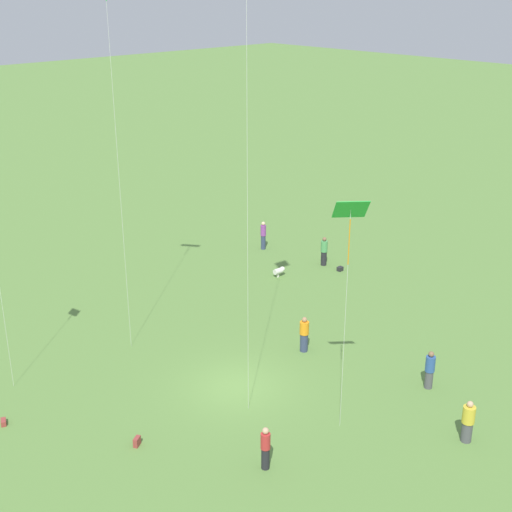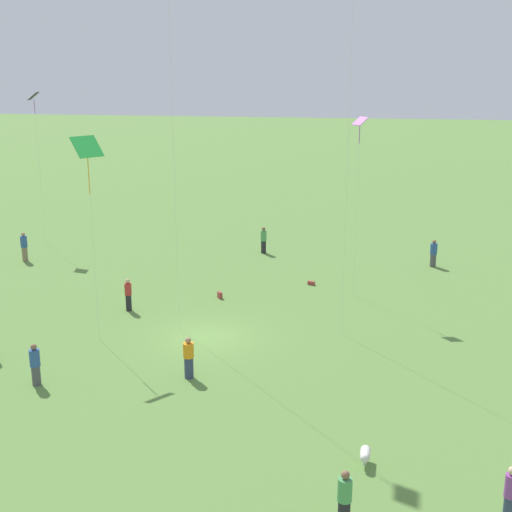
{
  "view_description": "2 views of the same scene",
  "coord_description": "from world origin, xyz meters",
  "px_view_note": "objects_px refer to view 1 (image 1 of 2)",
  "views": [
    {
      "loc": [
        17.36,
        19.53,
        16.2
      ],
      "look_at": [
        -0.9,
        0.2,
        5.77
      ],
      "focal_mm": 50.0,
      "sensor_mm": 36.0,
      "label": 1
    },
    {
      "loc": [
        -29.92,
        -6.69,
        12.53
      ],
      "look_at": [
        -0.68,
        -2.38,
        4.17
      ],
      "focal_mm": 50.0,
      "sensor_mm": 36.0,
      "label": 2
    }
  ],
  "objects_px": {
    "person_2": "(265,448)",
    "dog_0": "(279,271)",
    "person_0": "(324,251)",
    "picnic_bag_1": "(340,269)",
    "picnic_bag_0": "(4,422)",
    "person_7": "(263,235)",
    "kite_0": "(350,216)",
    "person_3": "(304,334)",
    "person_5": "(468,422)",
    "picnic_bag_2": "(137,442)",
    "person_1": "(430,370)"
  },
  "relations": [
    {
      "from": "person_0",
      "to": "person_3",
      "type": "distance_m",
      "value": 10.76
    },
    {
      "from": "picnic_bag_0",
      "to": "picnic_bag_1",
      "type": "xyz_separation_m",
      "value": [
        -21.42,
        -1.15,
        0.02
      ]
    },
    {
      "from": "person_2",
      "to": "person_7",
      "type": "height_order",
      "value": "person_7"
    },
    {
      "from": "person_5",
      "to": "person_7",
      "type": "distance_m",
      "value": 21.54
    },
    {
      "from": "person_3",
      "to": "picnic_bag_2",
      "type": "height_order",
      "value": "person_3"
    },
    {
      "from": "picnic_bag_1",
      "to": "picnic_bag_2",
      "type": "xyz_separation_m",
      "value": [
        18.42,
        5.83,
        0.05
      ]
    },
    {
      "from": "person_0",
      "to": "picnic_bag_1",
      "type": "distance_m",
      "value": 1.48
    },
    {
      "from": "person_3",
      "to": "picnic_bag_2",
      "type": "relative_size",
      "value": 4.36
    },
    {
      "from": "person_3",
      "to": "person_0",
      "type": "bearing_deg",
      "value": 132.1
    },
    {
      "from": "person_3",
      "to": "picnic_bag_0",
      "type": "height_order",
      "value": "person_3"
    },
    {
      "from": "person_0",
      "to": "person_5",
      "type": "xyz_separation_m",
      "value": [
        9.27,
        15.32,
        -0.04
      ]
    },
    {
      "from": "dog_0",
      "to": "picnic_bag_1",
      "type": "height_order",
      "value": "dog_0"
    },
    {
      "from": "person_7",
      "to": "kite_0",
      "type": "relative_size",
      "value": 0.2
    },
    {
      "from": "person_7",
      "to": "person_2",
      "type": "bearing_deg",
      "value": -81.02
    },
    {
      "from": "person_1",
      "to": "dog_0",
      "type": "distance_m",
      "value": 13.4
    },
    {
      "from": "person_3",
      "to": "picnic_bag_2",
      "type": "bearing_deg",
      "value": -80.65
    },
    {
      "from": "person_7",
      "to": "picnic_bag_2",
      "type": "bearing_deg",
      "value": -94.05
    },
    {
      "from": "person_0",
      "to": "person_5",
      "type": "height_order",
      "value": "person_0"
    },
    {
      "from": "person_3",
      "to": "picnic_bag_2",
      "type": "xyz_separation_m",
      "value": [
        9.76,
        0.67,
        -0.68
      ]
    },
    {
      "from": "person_0",
      "to": "person_7",
      "type": "distance_m",
      "value": 4.53
    },
    {
      "from": "person_0",
      "to": "person_2",
      "type": "relative_size",
      "value": 1.06
    },
    {
      "from": "kite_0",
      "to": "picnic_bag_0",
      "type": "height_order",
      "value": "kite_0"
    },
    {
      "from": "person_2",
      "to": "person_5",
      "type": "distance_m",
      "value": 7.7
    },
    {
      "from": "person_0",
      "to": "person_1",
      "type": "height_order",
      "value": "person_0"
    },
    {
      "from": "person_2",
      "to": "kite_0",
      "type": "xyz_separation_m",
      "value": [
        -3.88,
        0.15,
        7.71
      ]
    },
    {
      "from": "picnic_bag_0",
      "to": "person_3",
      "type": "bearing_deg",
      "value": 162.59
    },
    {
      "from": "person_0",
      "to": "picnic_bag_1",
      "type": "xyz_separation_m",
      "value": [
        -0.03,
        1.27,
        -0.76
      ]
    },
    {
      "from": "picnic_bag_1",
      "to": "person_7",
      "type": "bearing_deg",
      "value": -82.17
    },
    {
      "from": "person_3",
      "to": "dog_0",
      "type": "height_order",
      "value": "person_3"
    },
    {
      "from": "person_2",
      "to": "person_3",
      "type": "relative_size",
      "value": 0.97
    },
    {
      "from": "person_0",
      "to": "picnic_bag_2",
      "type": "bearing_deg",
      "value": 2.21
    },
    {
      "from": "person_2",
      "to": "dog_0",
      "type": "xyz_separation_m",
      "value": [
        -12.63,
        -11.88,
        -0.48
      ]
    },
    {
      "from": "person_3",
      "to": "dog_0",
      "type": "distance_m",
      "value": 8.87
    },
    {
      "from": "person_5",
      "to": "person_7",
      "type": "relative_size",
      "value": 0.94
    },
    {
      "from": "dog_0",
      "to": "picnic_bag_0",
      "type": "distance_m",
      "value": 18.43
    },
    {
      "from": "person_0",
      "to": "dog_0",
      "type": "bearing_deg",
      "value": -29.06
    },
    {
      "from": "person_7",
      "to": "kite_0",
      "type": "bearing_deg",
      "value": -72.45
    },
    {
      "from": "person_7",
      "to": "kite_0",
      "type": "distance_m",
      "value": 20.9
    },
    {
      "from": "person_1",
      "to": "picnic_bag_0",
      "type": "xyz_separation_m",
      "value": [
        14.26,
        -9.8,
        -0.75
      ]
    },
    {
      "from": "picnic_bag_1",
      "to": "person_0",
      "type": "bearing_deg",
      "value": -88.72
    },
    {
      "from": "person_1",
      "to": "picnic_bag_2",
      "type": "height_order",
      "value": "person_1"
    },
    {
      "from": "kite_0",
      "to": "picnic_bag_1",
      "type": "xyz_separation_m",
      "value": [
        -11.99,
        -10.18,
        -8.43
      ]
    },
    {
      "from": "person_7",
      "to": "kite_0",
      "type": "height_order",
      "value": "kite_0"
    },
    {
      "from": "picnic_bag_2",
      "to": "picnic_bag_1",
      "type": "bearing_deg",
      "value": -162.44
    },
    {
      "from": "person_5",
      "to": "person_1",
      "type": "bearing_deg",
      "value": 175.32
    },
    {
      "from": "picnic_bag_1",
      "to": "picnic_bag_2",
      "type": "bearing_deg",
      "value": 17.56
    },
    {
      "from": "person_0",
      "to": "person_5",
      "type": "relative_size",
      "value": 1.03
    },
    {
      "from": "person_2",
      "to": "picnic_bag_0",
      "type": "bearing_deg",
      "value": -140.5
    },
    {
      "from": "person_2",
      "to": "kite_0",
      "type": "relative_size",
      "value": 0.18
    },
    {
      "from": "person_7",
      "to": "picnic_bag_1",
      "type": "relative_size",
      "value": 5.33
    }
  ]
}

